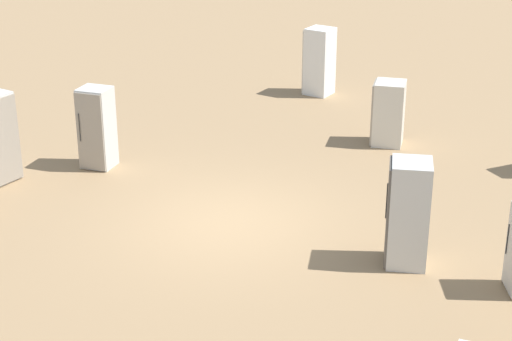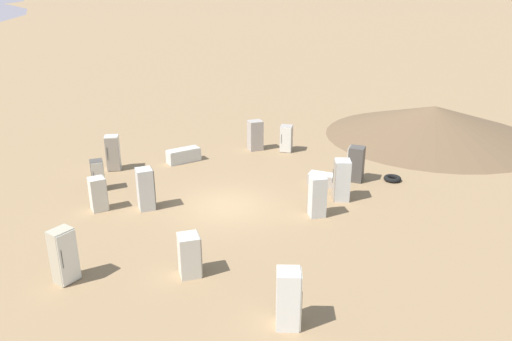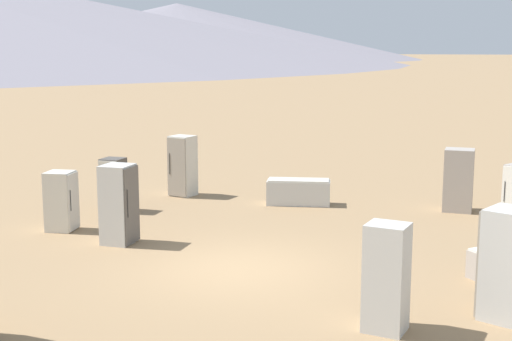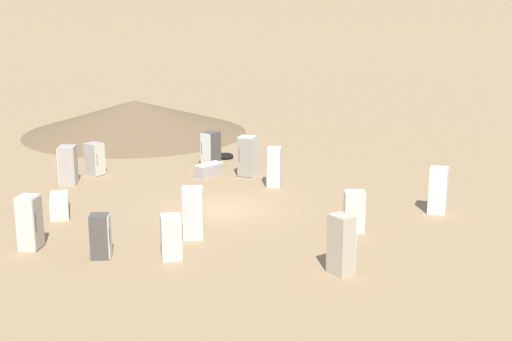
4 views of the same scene
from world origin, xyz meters
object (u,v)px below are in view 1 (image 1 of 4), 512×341
Objects in this scene: discarded_fridge_6 at (408,214)px; discarded_fridge_9 at (319,61)px; discarded_fridge_5 at (388,113)px; discarded_fridge_2 at (97,128)px.

discarded_fridge_6 reaches higher than discarded_fridge_9.
discarded_fridge_9 reaches higher than discarded_fridge_5.
discarded_fridge_2 is 0.95× the size of discarded_fridge_6.
discarded_fridge_6 is at bearing -142.88° from discarded_fridge_9.
discarded_fridge_9 is at bearing -114.78° from discarded_fridge_2.
discarded_fridge_2 is 7.53m from discarded_fridge_9.
discarded_fridge_6 is 1.01× the size of discarded_fridge_9.
discarded_fridge_2 is 6.72m from discarded_fridge_5.
discarded_fridge_6 is at bearing 162.52° from discarded_fridge_2.
discarded_fridge_9 is (-2.27, 3.56, 0.17)m from discarded_fridge_5.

